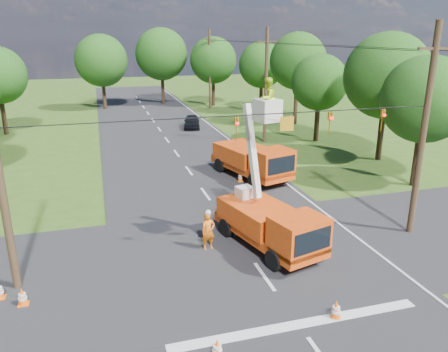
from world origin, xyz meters
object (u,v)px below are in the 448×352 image
object	(u,v)px
tree_far_c	(213,60)
tree_far_a	(101,61)
pole_right_mid	(266,85)
tree_right_e	(262,65)
pole_left	(0,178)
distant_car	(192,122)
tree_right_b	(387,76)
tree_right_a	(425,100)
tree_right_d	(298,61)
tree_far_b	(161,54)
ground_worker	(208,231)
traffic_cone_4	(22,297)
traffic_cone_1	(336,310)
traffic_cone_2	(223,205)
pole_right_far	(210,69)
tree_right_c	(319,83)
traffic_cone_3	(240,177)
bucket_truck	(270,215)
traffic_cone_6	(252,159)
traffic_cone_0	(217,349)
pole_right_near	(424,132)
second_truck	(253,160)

from	to	relation	value
tree_far_c	tree_far_a	bearing A→B (deg)	176.05
pole_right_mid	tree_right_e	bearing A→B (deg)	70.54
pole_left	tree_far_a	world-z (taller)	tree_far_a
distant_car	tree_far_a	size ratio (longest dim) A/B	0.42
tree_right_b	tree_far_a	bearing A→B (deg)	122.83
tree_right_a	tree_right_d	size ratio (longest dim) A/B	0.85
tree_far_b	pole_left	bearing A→B (deg)	-105.52
pole_left	ground_worker	bearing A→B (deg)	7.40
traffic_cone_4	traffic_cone_1	bearing A→B (deg)	-20.14
traffic_cone_1	traffic_cone_2	distance (m)	10.47
pole_right_far	tree_right_c	world-z (taller)	pole_right_far
traffic_cone_1	traffic_cone_3	bearing A→B (deg)	84.54
traffic_cone_2	traffic_cone_3	bearing A→B (deg)	60.83
traffic_cone_2	tree_right_b	xyz separation A→B (m)	(14.69, 6.79, 6.08)
bucket_truck	traffic_cone_6	distance (m)	13.90
ground_worker	traffic_cone_1	world-z (taller)	ground_worker
tree_right_e	tree_far_c	size ratio (longest dim) A/B	0.94
tree_right_e	tree_far_a	size ratio (longest dim) A/B	0.91
traffic_cone_2	pole_right_mid	world-z (taller)	pole_right_mid
ground_worker	traffic_cone_6	distance (m)	14.25
traffic_cone_1	tree_far_a	world-z (taller)	tree_far_a
traffic_cone_0	tree_far_b	distance (m)	51.72
tree_far_c	tree_right_e	bearing A→B (deg)	-58.44
tree_right_a	tree_right_c	size ratio (longest dim) A/B	1.06
ground_worker	tree_right_c	size ratio (longest dim) A/B	0.23
traffic_cone_1	traffic_cone_2	xyz separation A→B (m)	(-1.09, 10.41, 0.00)
traffic_cone_4	traffic_cone_2	bearing A→B (deg)	34.83
ground_worker	traffic_cone_2	distance (m)	4.61
traffic_cone_3	tree_right_b	xyz separation A→B (m)	(12.18, 2.28, 6.08)
traffic_cone_2	pole_right_near	world-z (taller)	pole_right_near
traffic_cone_6	bucket_truck	bearing A→B (deg)	-106.30
ground_worker	tree_right_e	distance (m)	37.61
distant_car	traffic_cone_0	size ratio (longest dim) A/B	5.62
traffic_cone_1	tree_far_a	xyz separation A→B (m)	(-6.40, 48.20, 5.83)
tree_right_c	tree_right_d	size ratio (longest dim) A/B	0.81
bucket_truck	pole_right_near	size ratio (longest dim) A/B	0.77
traffic_cone_4	tree_right_a	size ratio (longest dim) A/B	0.09
traffic_cone_1	traffic_cone_6	xyz separation A→B (m)	(3.63, 18.85, 0.00)
pole_right_far	tree_far_a	xyz separation A→B (m)	(-13.50, 3.00, 1.08)
tree_right_d	tree_far_c	distance (m)	15.92
traffic_cone_1	pole_right_far	size ratio (longest dim) A/B	0.07
ground_worker	traffic_cone_0	bearing A→B (deg)	-112.22
pole_right_near	tree_far_c	xyz separation A→B (m)	(1.00, 42.00, 0.96)
second_truck	traffic_cone_6	world-z (taller)	second_truck
traffic_cone_6	tree_right_e	distance (m)	23.72
pole_right_near	tree_right_b	xyz separation A→B (m)	(6.50, 12.00, 1.33)
tree_right_c	tree_far_a	xyz separation A→B (m)	(-18.20, 24.00, 0.88)
pole_right_near	pole_right_far	size ratio (longest dim) A/B	1.00
tree_right_b	tree_right_c	world-z (taller)	tree_right_b
bucket_truck	pole_right_far	distance (m)	40.46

